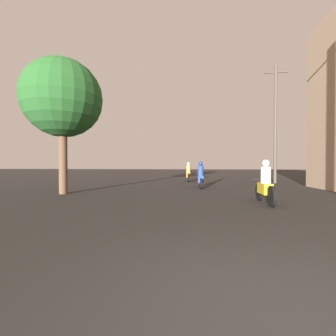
# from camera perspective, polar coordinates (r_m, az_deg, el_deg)

# --- Properties ---
(motorcycle_yellow) EXTENTS (0.60, 1.94, 1.48)m
(motorcycle_yellow) POSITION_cam_1_polar(r_m,az_deg,el_deg) (8.28, 23.45, -4.16)
(motorcycle_yellow) COLOR black
(motorcycle_yellow) RESTS_ON ground_plane
(motorcycle_blue) EXTENTS (0.60, 2.02, 1.49)m
(motorcycle_blue) POSITION_cam_1_polar(r_m,az_deg,el_deg) (12.87, 8.27, -2.30)
(motorcycle_blue) COLOR black
(motorcycle_blue) RESTS_ON ground_plane
(motorcycle_orange) EXTENTS (0.60, 2.08, 1.49)m
(motorcycle_orange) POSITION_cam_1_polar(r_m,az_deg,el_deg) (17.42, 5.21, -1.48)
(motorcycle_orange) COLOR black
(motorcycle_orange) RESTS_ON ground_plane
(utility_pole_far) EXTENTS (1.60, 0.20, 8.26)m
(utility_pole_far) POSITION_cam_1_polar(r_m,az_deg,el_deg) (17.73, 25.61, 10.47)
(utility_pole_far) COLOR #4C4238
(utility_pole_far) RESTS_ON ground_plane
(street_tree) EXTENTS (3.47, 3.47, 6.03)m
(street_tree) POSITION_cam_1_polar(r_m,az_deg,el_deg) (11.52, -25.19, 15.63)
(street_tree) COLOR brown
(street_tree) RESTS_ON ground_plane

